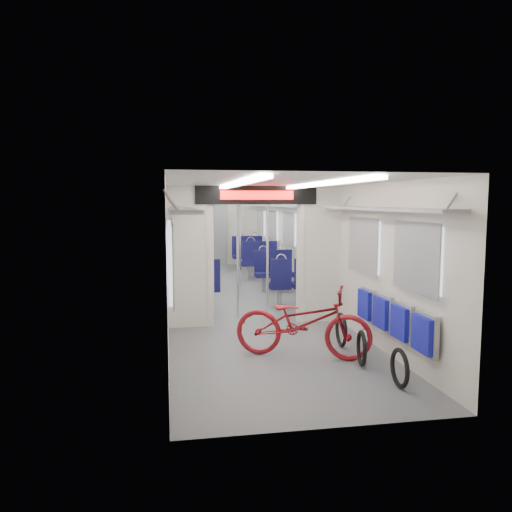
# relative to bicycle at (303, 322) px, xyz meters

# --- Properties ---
(carriage) EXTENTS (12.00, 12.02, 2.31)m
(carriage) POSITION_rel_bicycle_xyz_m (-0.29, 3.67, 1.03)
(carriage) COLOR #515456
(carriage) RESTS_ON ground
(bicycle) EXTENTS (1.90, 1.29, 0.94)m
(bicycle) POSITION_rel_bicycle_xyz_m (0.00, 0.00, 0.00)
(bicycle) COLOR maroon
(bicycle) RESTS_ON ground
(flip_bench) EXTENTS (0.12, 2.07, 0.48)m
(flip_bench) POSITION_rel_bicycle_xyz_m (1.07, -0.38, 0.11)
(flip_bench) COLOR gray
(flip_bench) RESTS_ON carriage
(bike_hoop_a) EXTENTS (0.07, 0.45, 0.45)m
(bike_hoop_a) POSITION_rel_bicycle_xyz_m (0.76, -1.24, -0.27)
(bike_hoop_a) COLOR black
(bike_hoop_a) RESTS_ON ground
(bike_hoop_b) EXTENTS (0.13, 0.45, 0.45)m
(bike_hoop_b) POSITION_rel_bicycle_xyz_m (0.63, -0.47, -0.27)
(bike_hoop_b) COLOR black
(bike_hoop_b) RESTS_ON ground
(bike_hoop_c) EXTENTS (0.08, 0.49, 0.49)m
(bike_hoop_c) POSITION_rel_bicycle_xyz_m (0.66, 0.37, -0.25)
(bike_hoop_c) COLOR black
(bike_hoop_c) RESTS_ON ground
(seat_bay_near_left) EXTENTS (0.90, 2.01, 1.08)m
(seat_bay_near_left) POSITION_rel_bicycle_xyz_m (-1.22, 4.01, 0.06)
(seat_bay_near_left) COLOR #0E0D3A
(seat_bay_near_left) RESTS_ON ground
(seat_bay_near_right) EXTENTS (0.88, 1.92, 1.05)m
(seat_bay_near_right) POSITION_rel_bicycle_xyz_m (0.65, 4.01, 0.05)
(seat_bay_near_right) COLOR #0E0D3A
(seat_bay_near_right) RESTS_ON ground
(seat_bay_far_left) EXTENTS (0.95, 2.28, 1.16)m
(seat_bay_far_left) POSITION_rel_bicycle_xyz_m (-1.22, 7.25, 0.10)
(seat_bay_far_left) COLOR #0E0D3A
(seat_bay_far_left) RESTS_ON ground
(seat_bay_far_right) EXTENTS (0.93, 2.17, 1.13)m
(seat_bay_far_right) POSITION_rel_bicycle_xyz_m (0.65, 7.73, 0.08)
(seat_bay_far_right) COLOR #0E0D3A
(seat_bay_far_right) RESTS_ON ground
(stanchion_near_left) EXTENTS (0.04, 0.04, 2.30)m
(stanchion_near_left) POSITION_rel_bicycle_xyz_m (-0.54, 2.33, 0.68)
(stanchion_near_left) COLOR silver
(stanchion_near_left) RESTS_ON ground
(stanchion_near_right) EXTENTS (0.04, 0.04, 2.30)m
(stanchion_near_right) POSITION_rel_bicycle_xyz_m (0.00, 2.40, 0.68)
(stanchion_near_right) COLOR silver
(stanchion_near_right) RESTS_ON ground
(stanchion_far_left) EXTENTS (0.04, 0.04, 2.30)m
(stanchion_far_left) POSITION_rel_bicycle_xyz_m (-0.64, 6.00, 0.68)
(stanchion_far_left) COLOR silver
(stanchion_far_left) RESTS_ON ground
(stanchion_far_right) EXTENTS (0.04, 0.04, 2.30)m
(stanchion_far_right) POSITION_rel_bicycle_xyz_m (-0.04, 5.48, 0.68)
(stanchion_far_right) COLOR silver
(stanchion_far_right) RESTS_ON ground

